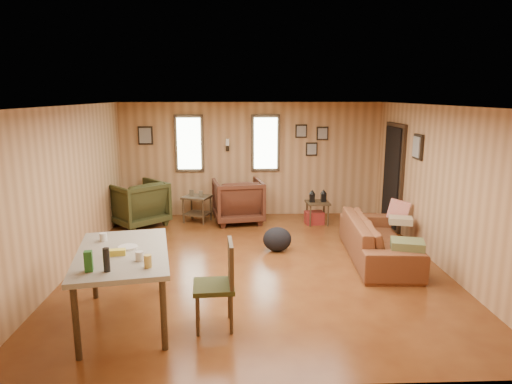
{
  "coord_description": "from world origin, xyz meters",
  "views": [
    {
      "loc": [
        -0.27,
        -6.61,
        2.55
      ],
      "look_at": [
        0.0,
        0.4,
        1.05
      ],
      "focal_mm": 32.0,
      "sensor_mm": 36.0,
      "label": 1
    }
  ],
  "objects_px": {
    "recliner_brown": "(238,199)",
    "end_table": "(197,204)",
    "side_table": "(318,201)",
    "recliner_green": "(137,201)",
    "dining_table": "(122,258)",
    "sofa": "(378,232)"
  },
  "relations": [
    {
      "from": "recliner_brown",
      "to": "dining_table",
      "type": "bearing_deg",
      "value": 63.15
    },
    {
      "from": "recliner_green",
      "to": "dining_table",
      "type": "relative_size",
      "value": 0.55
    },
    {
      "from": "sofa",
      "to": "side_table",
      "type": "xyz_separation_m",
      "value": [
        -0.62,
        2.0,
        0.05
      ]
    },
    {
      "from": "recliner_brown",
      "to": "end_table",
      "type": "bearing_deg",
      "value": -13.14
    },
    {
      "from": "sofa",
      "to": "end_table",
      "type": "bearing_deg",
      "value": 56.99
    },
    {
      "from": "end_table",
      "to": "dining_table",
      "type": "relative_size",
      "value": 0.37
    },
    {
      "from": "recliner_brown",
      "to": "end_table",
      "type": "relative_size",
      "value": 1.48
    },
    {
      "from": "side_table",
      "to": "recliner_green",
      "type": "bearing_deg",
      "value": 179.3
    },
    {
      "from": "side_table",
      "to": "dining_table",
      "type": "bearing_deg",
      "value": -126.32
    },
    {
      "from": "sofa",
      "to": "end_table",
      "type": "xyz_separation_m",
      "value": [
        -3.04,
        2.27,
        -0.06
      ]
    },
    {
      "from": "recliner_brown",
      "to": "end_table",
      "type": "distance_m",
      "value": 0.84
    },
    {
      "from": "end_table",
      "to": "side_table",
      "type": "distance_m",
      "value": 2.44
    },
    {
      "from": "end_table",
      "to": "recliner_green",
      "type": "bearing_deg",
      "value": -168.67
    },
    {
      "from": "side_table",
      "to": "end_table",
      "type": "bearing_deg",
      "value": 173.56
    },
    {
      "from": "recliner_brown",
      "to": "side_table",
      "type": "height_order",
      "value": "recliner_brown"
    },
    {
      "from": "recliner_green",
      "to": "recliner_brown",
      "type": "bearing_deg",
      "value": 142.29
    },
    {
      "from": "recliner_brown",
      "to": "end_table",
      "type": "xyz_separation_m",
      "value": [
        -0.83,
        0.05,
        -0.12
      ]
    },
    {
      "from": "side_table",
      "to": "sofa",
      "type": "bearing_deg",
      "value": -72.73
    },
    {
      "from": "end_table",
      "to": "dining_table",
      "type": "distance_m",
      "value": 4.23
    },
    {
      "from": "recliner_brown",
      "to": "recliner_green",
      "type": "xyz_separation_m",
      "value": [
        -1.98,
        -0.18,
        0.0
      ]
    },
    {
      "from": "end_table",
      "to": "side_table",
      "type": "height_order",
      "value": "side_table"
    },
    {
      "from": "sofa",
      "to": "dining_table",
      "type": "relative_size",
      "value": 1.24
    }
  ]
}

